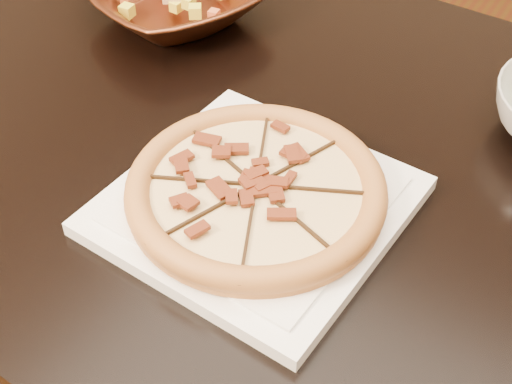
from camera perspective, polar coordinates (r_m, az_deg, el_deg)
dining_table at (r=1.00m, az=-0.18°, el=0.68°), size 1.41×0.95×0.75m
plate at (r=0.80m, az=0.00°, el=-1.00°), size 0.32×0.32×0.02m
pizza at (r=0.79m, az=0.00°, el=0.21°), size 0.29×0.29×0.03m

